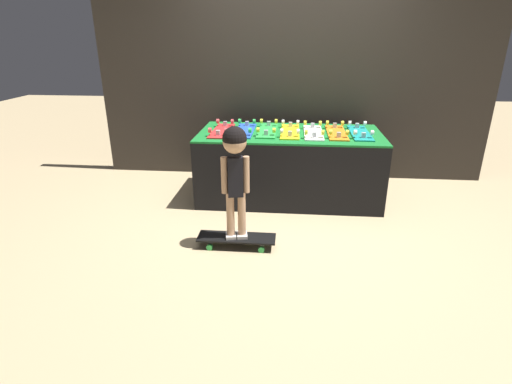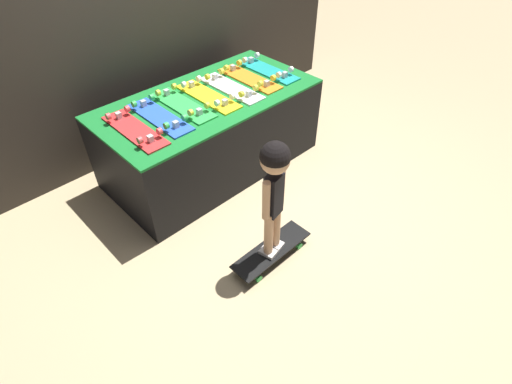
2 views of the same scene
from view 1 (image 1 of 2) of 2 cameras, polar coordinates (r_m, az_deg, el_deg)
name	(u,v)px [view 1 (image 1 of 2)]	position (r m, az deg, el deg)	size (l,w,h in m)	color
ground_plane	(287,218)	(4.03, 4.45, -3.70)	(16.00, 16.00, 0.00)	tan
back_wall	(292,72)	(5.04, 5.22, 16.74)	(4.77, 0.10, 2.60)	#332D28
display_rack	(289,165)	(4.45, 4.74, 3.85)	(1.95, 0.98, 0.74)	black
skateboard_red_on_rack	(222,130)	(4.38, -4.91, 8.82)	(0.20, 0.69, 0.09)	red
skateboard_blue_on_rack	(245,130)	(4.38, -1.63, 8.87)	(0.20, 0.69, 0.09)	blue
skateboard_green_on_rack	(267,130)	(4.38, 1.64, 8.87)	(0.20, 0.69, 0.09)	green
skateboard_yellow_on_rack	(290,131)	(4.34, 4.90, 8.70)	(0.20, 0.69, 0.09)	yellow
skateboard_white_on_rack	(313,132)	(4.32, 8.19, 8.49)	(0.20, 0.69, 0.09)	white
skateboard_orange_on_rack	(337,132)	(4.37, 11.43, 8.42)	(0.20, 0.69, 0.09)	orange
skateboard_teal_on_rack	(360,132)	(4.41, 14.63, 8.27)	(0.20, 0.69, 0.09)	teal
skateboard_on_floor	(237,238)	(3.48, -2.79, -6.65)	(0.67, 0.20, 0.09)	black
child	(235,162)	(3.21, -3.01, 4.30)	(0.23, 0.20, 0.97)	silver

